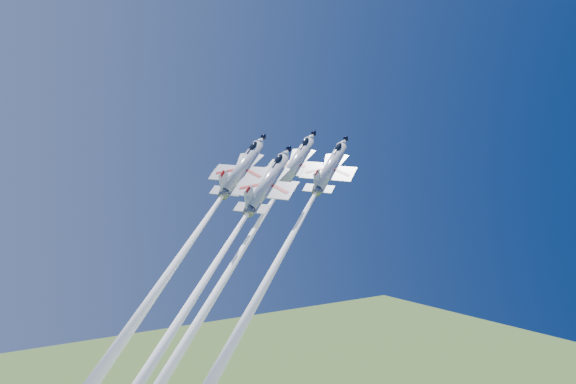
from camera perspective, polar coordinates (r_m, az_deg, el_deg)
jet_lead at (r=104.95m, az=-4.87°, el=-6.41°), size 50.74×29.09×54.02m
jet_left at (r=105.22m, az=-8.28°, el=-3.86°), size 39.39×22.82×41.07m
jet_right at (r=100.03m, az=0.23°, el=-4.13°), size 37.62×21.72×39.49m
jet_slot at (r=93.88m, az=-7.61°, el=-8.10°), size 45.74×26.31×48.36m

